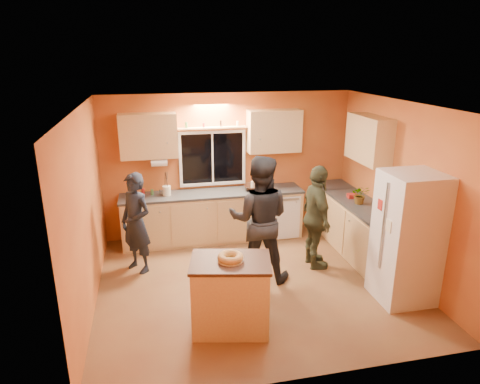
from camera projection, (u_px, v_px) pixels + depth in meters
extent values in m
plane|color=brown|center=(255.00, 283.00, 6.34)|extent=(4.50, 4.50, 0.00)
cube|color=orange|center=(229.00, 165.00, 7.79)|extent=(4.50, 0.04, 2.60)
cube|color=orange|center=(307.00, 268.00, 4.08)|extent=(4.50, 0.04, 2.60)
cube|color=orange|center=(86.00, 213.00, 5.48)|extent=(0.04, 4.00, 2.60)
cube|color=orange|center=(401.00, 190.00, 6.39)|extent=(0.04, 4.00, 2.60)
cube|color=white|center=(257.00, 106.00, 5.53)|extent=(4.50, 4.00, 0.02)
cube|color=black|center=(212.00, 158.00, 7.67)|extent=(1.10, 0.02, 0.90)
cube|color=white|center=(213.00, 158.00, 7.66)|extent=(1.20, 0.04, 1.00)
cube|color=tan|center=(148.00, 136.00, 7.17)|extent=(0.95, 0.33, 0.75)
cube|color=tan|center=(274.00, 131.00, 7.61)|extent=(0.95, 0.33, 0.75)
cube|color=tan|center=(369.00, 139.00, 6.91)|extent=(0.33, 1.00, 0.75)
cylinder|color=silver|center=(159.00, 163.00, 7.23)|extent=(0.27, 0.12, 0.12)
cube|color=tan|center=(213.00, 217.00, 7.72)|extent=(3.20, 0.60, 0.86)
cube|color=#282B2D|center=(213.00, 193.00, 7.58)|extent=(3.24, 0.62, 0.04)
cube|color=tan|center=(332.00, 208.00, 8.18)|extent=(0.60, 0.60, 0.86)
cube|color=#282B2D|center=(334.00, 185.00, 8.04)|extent=(0.62, 0.62, 0.04)
cube|color=tan|center=(362.00, 232.00, 7.06)|extent=(0.60, 1.80, 0.86)
cube|color=#282B2D|center=(364.00, 207.00, 6.93)|extent=(0.62, 1.84, 0.04)
cube|color=silver|center=(407.00, 238.00, 5.70)|extent=(0.72, 0.70, 1.80)
cube|color=tan|center=(231.00, 296.00, 5.19)|extent=(1.01, 0.78, 0.89)
cube|color=black|center=(230.00, 262.00, 5.05)|extent=(1.06, 0.83, 0.04)
torus|color=tan|center=(230.00, 257.00, 5.03)|extent=(0.31, 0.31, 0.09)
imported|color=black|center=(136.00, 223.00, 6.50)|extent=(0.66, 0.68, 1.57)
imported|color=black|center=(259.00, 219.00, 6.23)|extent=(1.10, 0.98, 1.89)
imported|color=#323823|center=(316.00, 218.00, 6.60)|extent=(0.45, 0.99, 1.65)
imported|color=black|center=(254.00, 187.00, 7.69)|extent=(0.46, 0.46, 0.09)
cylinder|color=beige|center=(167.00, 191.00, 7.38)|extent=(0.14, 0.14, 0.17)
imported|color=gray|center=(360.00, 195.00, 6.96)|extent=(0.34, 0.32, 0.31)
cube|color=#AB201A|center=(352.00, 196.00, 7.27)|extent=(0.17, 0.14, 0.07)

